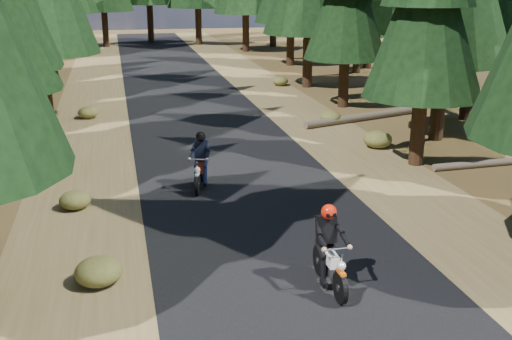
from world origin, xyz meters
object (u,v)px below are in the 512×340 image
(log_near, at_px, (362,117))
(rider_follow, at_px, (201,170))
(log_far, at_px, (492,163))
(rider_lead, at_px, (330,262))

(log_near, bearing_deg, rider_follow, -155.64)
(log_far, xyz_separation_m, rider_follow, (-9.58, -0.19, 0.44))
(rider_lead, xyz_separation_m, rider_follow, (-1.66, 6.74, -0.02))
(log_far, bearing_deg, log_near, 99.80)
(log_near, bearing_deg, rider_lead, -132.75)
(log_near, xyz_separation_m, rider_lead, (-6.26, -14.22, 0.42))
(log_near, relative_size, log_far, 1.40)
(rider_lead, bearing_deg, log_far, -139.20)
(log_far, xyz_separation_m, rider_lead, (-7.92, -6.93, 0.46))
(log_far, bearing_deg, rider_lead, -141.76)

